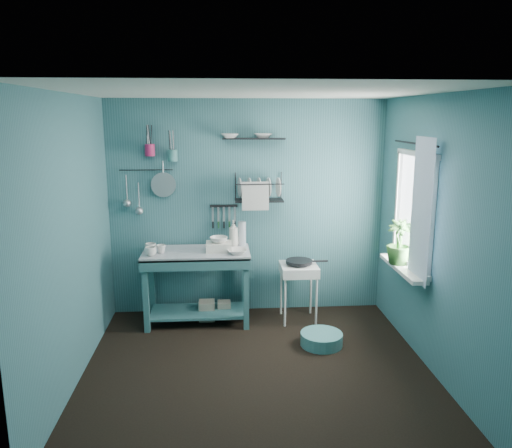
{
  "coord_description": "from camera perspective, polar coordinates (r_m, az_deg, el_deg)",
  "views": [
    {
      "loc": [
        -0.32,
        -4.23,
        2.31
      ],
      "look_at": [
        0.05,
        0.85,
        1.2
      ],
      "focal_mm": 35.0,
      "sensor_mm": 36.0,
      "label": 1
    }
  ],
  "objects": [
    {
      "name": "mug_mid",
      "position": [
        5.55,
        -10.79,
        -2.82
      ],
      "size": [
        0.14,
        0.14,
        0.09
      ],
      "primitive_type": "imported",
      "rotation": [
        0.0,
        0.0,
        0.52
      ],
      "color": "silver",
      "rests_on": "work_counter"
    },
    {
      "name": "water_bottle",
      "position": [
        5.77,
        -1.6,
        -1.08
      ],
      "size": [
        0.09,
        0.09,
        0.28
      ],
      "primitive_type": "cylinder",
      "color": "#B2BCC6",
      "rests_on": "work_counter"
    },
    {
      "name": "wash_tub",
      "position": [
        5.55,
        -4.27,
        -2.6
      ],
      "size": [
        0.28,
        0.22,
        0.1
      ],
      "primitive_type": "cube",
      "color": "silver",
      "rests_on": "work_counter"
    },
    {
      "name": "potted_plant",
      "position": [
        5.25,
        16.06,
        -2.01
      ],
      "size": [
        0.32,
        0.32,
        0.45
      ],
      "primitive_type": "imported",
      "rotation": [
        0.0,
        0.0,
        -0.32
      ],
      "color": "#306327",
      "rests_on": "windowsill"
    },
    {
      "name": "storage_tin_small",
      "position": [
        5.9,
        -3.66,
        -9.75
      ],
      "size": [
        0.15,
        0.15,
        0.2
      ],
      "primitive_type": "cube",
      "color": "gray",
      "rests_on": "floor"
    },
    {
      "name": "wall_front",
      "position": [
        2.95,
        2.36,
        -8.78
      ],
      "size": [
        3.2,
        0.0,
        3.2
      ],
      "primitive_type": "plane",
      "rotation": [
        -1.57,
        0.0,
        0.0
      ],
      "color": "#336268",
      "rests_on": "ground"
    },
    {
      "name": "wall_left",
      "position": [
        4.55,
        -20.41,
        -1.97
      ],
      "size": [
        0.0,
        3.0,
        3.0
      ],
      "primitive_type": "plane",
      "rotation": [
        1.57,
        0.0,
        1.57
      ],
      "color": "#336268",
      "rests_on": "ground"
    },
    {
      "name": "tub_bowl",
      "position": [
        5.53,
        -4.29,
        -1.79
      ],
      "size": [
        0.2,
        0.19,
        0.06
      ],
      "primitive_type": "imported",
      "color": "silver",
      "rests_on": "wash_tub"
    },
    {
      "name": "hook_rail",
      "position": [
        5.79,
        -12.46,
        6.05
      ],
      "size": [
        0.6,
        0.01,
        0.01
      ],
      "primitive_type": "cylinder",
      "rotation": [
        0.0,
        1.57,
        0.0
      ],
      "color": "black",
      "rests_on": "wall_back"
    },
    {
      "name": "curtain",
      "position": [
        4.83,
        18.31,
        1.41
      ],
      "size": [
        0.0,
        1.35,
        1.35
      ],
      "primitive_type": "plane",
      "rotation": [
        1.57,
        0.0,
        1.57
      ],
      "color": "white",
      "rests_on": "wall_right"
    },
    {
      "name": "floor_basin",
      "position": [
        5.29,
        7.49,
        -12.91
      ],
      "size": [
        0.43,
        0.43,
        0.13
      ],
      "primitive_type": "cylinder",
      "color": "teal",
      "rests_on": "floor"
    },
    {
      "name": "wall_back",
      "position": [
        5.84,
        -0.95,
        1.82
      ],
      "size": [
        3.2,
        0.0,
        3.2
      ],
      "primitive_type": "plane",
      "rotation": [
        1.57,
        0.0,
        0.0
      ],
      "color": "#336268",
      "rests_on": "ground"
    },
    {
      "name": "work_counter",
      "position": [
        5.72,
        -6.72,
        -7.13
      ],
      "size": [
        1.21,
        0.65,
        0.84
      ],
      "primitive_type": "cube",
      "rotation": [
        0.0,
        0.0,
        -0.05
      ],
      "color": "#32666A",
      "rests_on": "floor"
    },
    {
      "name": "dish_rack",
      "position": [
        5.67,
        0.35,
        4.22
      ],
      "size": [
        0.58,
        0.31,
        0.32
      ],
      "primitive_type": "cube",
      "rotation": [
        0.0,
        0.0,
        -0.13
      ],
      "color": "black",
      "rests_on": "wall_back"
    },
    {
      "name": "soap_bottle",
      "position": [
        5.74,
        -2.59,
        -1.05
      ],
      "size": [
        0.11,
        0.12,
        0.3
      ],
      "primitive_type": "imported",
      "color": "silver",
      "rests_on": "work_counter"
    },
    {
      "name": "upper_shelf",
      "position": [
        5.65,
        -0.19,
        9.73
      ],
      "size": [
        0.72,
        0.28,
        0.01
      ],
      "primitive_type": "cube",
      "rotation": [
        0.0,
        0.0,
        -0.15
      ],
      "color": "black",
      "rests_on": "wall_back"
    },
    {
      "name": "knife_strip",
      "position": [
        5.79,
        -3.71,
        2.07
      ],
      "size": [
        0.32,
        0.02,
        0.03
      ],
      "primitive_type": "cube",
      "rotation": [
        0.0,
        0.0,
        0.01
      ],
      "color": "black",
      "rests_on": "wall_back"
    },
    {
      "name": "counter_bowl",
      "position": [
        5.44,
        -2.16,
        -3.16
      ],
      "size": [
        0.22,
        0.22,
        0.05
      ],
      "primitive_type": "imported",
      "color": "silver",
      "rests_on": "work_counter"
    },
    {
      "name": "utensil_cup_teal",
      "position": [
        5.69,
        -9.52,
        7.73
      ],
      "size": [
        0.11,
        0.11,
        0.13
      ],
      "primitive_type": "cylinder",
      "color": "#3A7A77",
      "rests_on": "wall_back"
    },
    {
      "name": "curtain_rod",
      "position": [
        5.04,
        17.7,
        8.77
      ],
      "size": [
        0.02,
        1.05,
        0.02
      ],
      "primitive_type": "cylinder",
      "rotation": [
        1.57,
        0.0,
        0.0
      ],
      "color": "black",
      "rests_on": "wall_right"
    },
    {
      "name": "frying_pan",
      "position": [
        5.66,
        4.93,
        -4.3
      ],
      "size": [
        0.3,
        0.3,
        0.03
      ],
      "primitive_type": "cylinder",
      "color": "black",
      "rests_on": "hotplate_stand"
    },
    {
      "name": "utensil_cup_magenta",
      "position": [
        5.72,
        -12.04,
        8.27
      ],
      "size": [
        0.11,
        0.11,
        0.13
      ],
      "primitive_type": "cylinder",
      "color": "#AE2053",
      "rests_on": "wall_back"
    },
    {
      "name": "windowsill",
      "position": [
        5.24,
        16.41,
        -4.86
      ],
      "size": [
        0.16,
        0.95,
        0.04
      ],
      "primitive_type": "cube",
      "color": "white",
      "rests_on": "wall_right"
    },
    {
      "name": "hotplate_stand",
      "position": [
        5.78,
        4.86,
        -7.8
      ],
      "size": [
        0.48,
        0.48,
        0.66
      ],
      "primitive_type": "cube",
      "rotation": [
        0.0,
        0.0,
        -0.18
      ],
      "color": "white",
      "rests_on": "floor"
    },
    {
      "name": "mug_right",
      "position": [
        5.63,
        -11.94,
        -2.66
      ],
      "size": [
        0.17,
        0.17,
        0.1
      ],
      "primitive_type": "imported",
      "rotation": [
        0.0,
        0.0,
        1.05
      ],
      "color": "silver",
      "rests_on": "work_counter"
    },
    {
      "name": "floor",
      "position": [
        4.83,
        0.14,
        -16.27
      ],
      "size": [
        3.2,
        3.2,
        0.0
      ],
      "primitive_type": "plane",
      "color": "black",
      "rests_on": "ground"
    },
    {
      "name": "wall_right",
      "position": [
        4.76,
        19.72,
        -1.29
      ],
      "size": [
        0.0,
        3.0,
        3.0
      ],
      "primitive_type": "plane",
      "rotation": [
        1.57,
        0.0,
        -1.57
      ],
      "color": "#336268",
      "rests_on": "ground"
    },
    {
      "name": "ceiling",
      "position": [
        4.25,
        0.16,
        14.86
      ],
      "size": [
        3.2,
        3.2,
        0.0
      ],
      "primitive_type": "plane",
      "rotation": [
        3.14,
        0.0,
        0.0
      ],
      "color": "silver",
      "rests_on": "ground"
    },
    {
      "name": "window_glass",
      "position": [
        5.13,
        17.69,
        1.5
      ],
      "size": [
        0.0,
        1.1,
        1.1
      ],
      "primitive_type": "plane",
      "rotation": [
        1.57,
        0.0,
        1.57
      ],
      "color": "white",
      "rests_on": "wall_right"
    },
    {
      "name": "storage_tin_large",
      "position": [
        5.87,
        -5.64,
        -9.8
      ],
      "size": [
        0.18,
        0.18,
        0.22
      ],
      "primitive_type": "cube",
      "color": "gray",
      "rests_on": "floor"
    },
    {
      "name": "colander",
      "position": [
        5.77,
        -10.53,
        4.43
      ],
      "size": [
        0.28,
        0.03,
        0.28
      ],
      "primitive_type": "cylinder",
      "rotation": [
        1.54,
        0.0,
        0.0
      ],
      "color": "#A7AAAF",
      "rests_on": "wall_back"
    },
    {
      "name": "shelf_bowl_right",
      "position": [
        5.66,
        0.82,
        9.43
      ],
      "size": [
        0.23,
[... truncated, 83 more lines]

